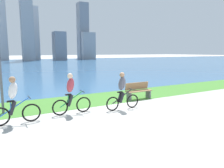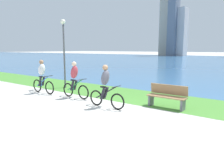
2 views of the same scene
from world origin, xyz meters
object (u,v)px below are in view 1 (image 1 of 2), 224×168
object	(u,v)px
cyclist_distant_rear	(14,101)
cyclist_lead	(122,91)
cyclist_trailing	(71,94)
bench_near_path	(138,91)

from	to	relation	value
cyclist_distant_rear	cyclist_lead	bearing A→B (deg)	-3.08
cyclist_trailing	bench_near_path	world-z (taller)	cyclist_trailing
cyclist_trailing	cyclist_distant_rear	xyz separation A→B (m)	(-2.16, -0.22, 0.00)
cyclist_lead	cyclist_distant_rear	xyz separation A→B (m)	(-4.36, 0.23, 0.01)
cyclist_trailing	cyclist_distant_rear	size ratio (longest dim) A/B	0.99
cyclist_trailing	bench_near_path	xyz separation A→B (m)	(4.13, 0.95, -0.39)
cyclist_trailing	cyclist_lead	bearing A→B (deg)	-11.72
cyclist_distant_rear	bench_near_path	bearing A→B (deg)	10.51
cyclist_distant_rear	cyclist_trailing	bearing A→B (deg)	5.87
cyclist_lead	cyclist_distant_rear	distance (m)	4.37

